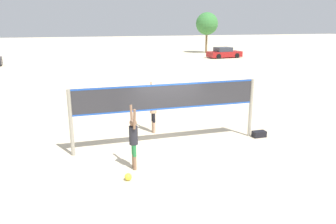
% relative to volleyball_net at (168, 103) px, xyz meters
% --- Properties ---
extents(ground_plane, '(200.00, 200.00, 0.00)m').
position_rel_volleyball_net_xyz_m(ground_plane, '(0.00, 0.00, -1.68)').
color(ground_plane, beige).
extents(volleyball_net, '(7.25, 0.13, 2.41)m').
position_rel_volleyball_net_xyz_m(volleyball_net, '(0.00, 0.00, 0.00)').
color(volleyball_net, gray).
rests_on(volleyball_net, ground_plane).
extents(player_spiker, '(0.28, 0.70, 2.08)m').
position_rel_volleyball_net_xyz_m(player_spiker, '(-1.68, -1.74, -0.58)').
color(player_spiker, '#8C664C').
rests_on(player_spiker, ground_plane).
extents(player_blocker, '(0.28, 0.71, 2.17)m').
position_rel_volleyball_net_xyz_m(player_blocker, '(-0.17, 1.60, -0.53)').
color(player_blocker, tan).
rests_on(player_blocker, ground_plane).
extents(volleyball, '(0.22, 0.22, 0.22)m').
position_rel_volleyball_net_xyz_m(volleyball, '(-2.02, -2.49, -1.57)').
color(volleyball, yellow).
rests_on(volleyball, ground_plane).
extents(gear_bag, '(0.55, 0.31, 0.25)m').
position_rel_volleyball_net_xyz_m(gear_bag, '(3.89, -0.25, -1.55)').
color(gear_bag, black).
rests_on(gear_bag, ground_plane).
extents(parked_car_mid, '(4.66, 2.29, 1.40)m').
position_rel_volleyball_net_xyz_m(parked_car_mid, '(16.58, 28.63, -1.05)').
color(parked_car_mid, maroon).
rests_on(parked_car_mid, ground_plane).
extents(tree_left_cluster, '(3.35, 3.35, 6.07)m').
position_rel_volleyball_net_xyz_m(tree_left_cluster, '(17.16, 35.95, 2.70)').
color(tree_left_cluster, brown).
rests_on(tree_left_cluster, ground_plane).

